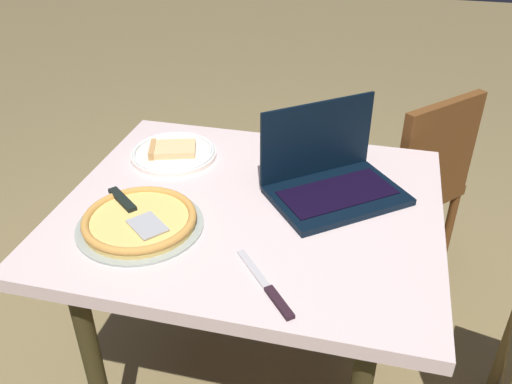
% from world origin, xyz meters
% --- Properties ---
extents(dining_table, '(1.00, 0.85, 0.75)m').
position_xyz_m(dining_table, '(0.00, 0.00, 0.66)').
color(dining_table, beige).
rests_on(dining_table, ground_plane).
extents(laptop, '(0.42, 0.41, 0.24)m').
position_xyz_m(laptop, '(-0.20, -0.11, 0.80)').
color(laptop, black).
rests_on(laptop, dining_table).
extents(pizza_plate, '(0.27, 0.27, 0.04)m').
position_xyz_m(pizza_plate, '(0.30, -0.20, 0.76)').
color(pizza_plate, white).
rests_on(pizza_plate, dining_table).
extents(pizza_tray, '(0.32, 0.32, 0.04)m').
position_xyz_m(pizza_tray, '(0.25, 0.16, 0.77)').
color(pizza_tray, '#97A299').
rests_on(pizza_tray, dining_table).
extents(table_knife, '(0.17, 0.20, 0.01)m').
position_xyz_m(table_knife, '(-0.12, 0.32, 0.75)').
color(table_knife, '#B8B3B6').
rests_on(table_knife, dining_table).
extents(chair_far, '(0.55, 0.55, 0.85)m').
position_xyz_m(chair_far, '(-0.44, -0.68, 0.49)').
color(chair_far, brown).
rests_on(chair_far, ground_plane).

